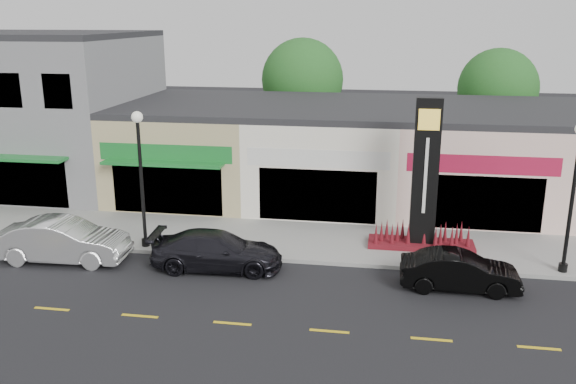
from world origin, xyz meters
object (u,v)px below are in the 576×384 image
Objects in this scene: lamp_east_near at (574,183)px; car_black_conv at (460,271)px; lamp_west_near at (140,166)px; pylon_sign at (424,196)px; car_white_van at (63,241)px; car_dark_sedan at (217,251)px.

lamp_east_near is 5.12m from car_black_conv.
pylon_sign is (11.00, 1.70, -1.20)m from lamp_west_near.
car_black_conv is (14.77, -0.18, -0.16)m from car_white_van.
lamp_west_near is at bearing 81.35° from car_black_conv.
lamp_east_near is 5.42m from pylon_sign.
lamp_west_near is 12.59m from car_black_conv.
lamp_east_near is at bearing -87.91° from car_white_van.
lamp_west_near is at bearing 63.39° from car_dark_sedan.
car_white_van is (-2.64, -1.66, -2.65)m from lamp_west_near.
pylon_sign is at bearing -71.48° from car_dark_sedan.
car_dark_sedan is at bearing -173.56° from lamp_east_near.
pylon_sign is 1.23× the size of car_dark_sedan.
lamp_east_near is 12.99m from car_dark_sedan.
car_white_van is at bearing -166.17° from pylon_sign.
lamp_east_near reaches higher than car_white_van.
lamp_west_near reaches higher than car_white_van.
car_white_van reaches higher than car_black_conv.
lamp_east_near is 1.36× the size of car_black_conv.
car_black_conv is at bearing -154.61° from lamp_east_near.
car_dark_sedan reaches higher than car_black_conv.
lamp_west_near is 0.91× the size of pylon_sign.
car_white_van is (-13.64, -3.36, -1.45)m from pylon_sign.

